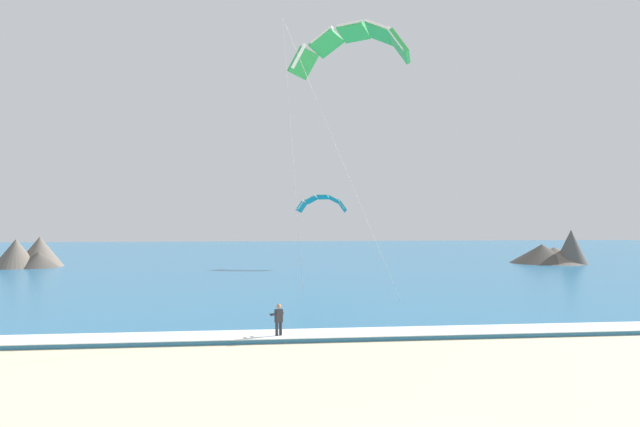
# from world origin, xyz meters

# --- Properties ---
(sea) EXTENTS (200.00, 120.00, 0.20)m
(sea) POSITION_xyz_m (0.00, 73.93, 0.10)
(sea) COLOR teal
(sea) RESTS_ON ground
(surf_foam) EXTENTS (200.00, 2.12, 0.04)m
(surf_foam) POSITION_xyz_m (0.00, 14.93, 0.22)
(surf_foam) COLOR white
(surf_foam) RESTS_ON sea
(surfboard) EXTENTS (1.05, 1.44, 0.09)m
(surfboard) POSITION_xyz_m (-2.80, 14.52, 0.03)
(surfboard) COLOR yellow
(surfboard) RESTS_ON ground
(kitesurfer) EXTENTS (0.67, 0.67, 1.69)m
(kitesurfer) POSITION_xyz_m (-2.81, 14.54, 0.94)
(kitesurfer) COLOR #232328
(kitesurfer) RESTS_ON ground
(kite_primary) EXTENTS (7.18, 7.89, 15.66)m
(kite_primary) POSITION_xyz_m (1.52, 20.32, 15.69)
(kite_primary) COLOR green
(kite_distant) EXTENTS (5.74, 2.98, 2.20)m
(kite_distant) POSITION_xyz_m (3.51, 52.45, 7.75)
(kite_distant) COLOR teal
(headland_right) EXTENTS (10.02, 9.33, 4.43)m
(headland_right) POSITION_xyz_m (32.94, 54.79, 1.31)
(headland_right) COLOR #47423D
(headland_right) RESTS_ON ground
(headland_left) EXTENTS (7.43, 7.00, 3.69)m
(headland_left) POSITION_xyz_m (-29.80, 55.40, 1.65)
(headland_left) COLOR #665B51
(headland_left) RESTS_ON ground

